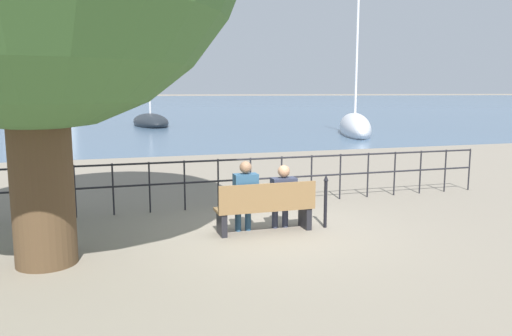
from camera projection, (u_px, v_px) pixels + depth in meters
name	position (u px, v px, depth m)	size (l,w,h in m)	color
ground_plane	(264.00, 231.00, 8.87)	(1000.00, 1000.00, 0.00)	gray
harbor_water	(107.00, 100.00, 160.68)	(600.00, 300.00, 0.01)	#47607A
park_bench	(266.00, 208.00, 8.75)	(1.75, 0.45, 0.90)	brown
seated_person_left	(245.00, 194.00, 8.67)	(0.41, 0.35, 1.28)	navy
seated_person_right	(283.00, 194.00, 8.89)	(0.44, 0.35, 1.18)	#2D3347
promenade_railing	(234.00, 175.00, 10.69)	(12.25, 0.04, 1.05)	black
closed_umbrella	(326.00, 198.00, 9.04)	(0.09, 0.09, 0.98)	black
sailboat_0	(3.00, 114.00, 49.54)	(3.30, 7.23, 11.27)	black
sailboat_1	(151.00, 122.00, 36.89)	(2.63, 7.35, 9.39)	black
sailboat_3	(355.00, 128.00, 29.37)	(4.73, 8.14, 8.15)	silver
harbor_lighthouse	(63.00, 60.00, 116.35)	(4.93, 4.93, 21.25)	white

